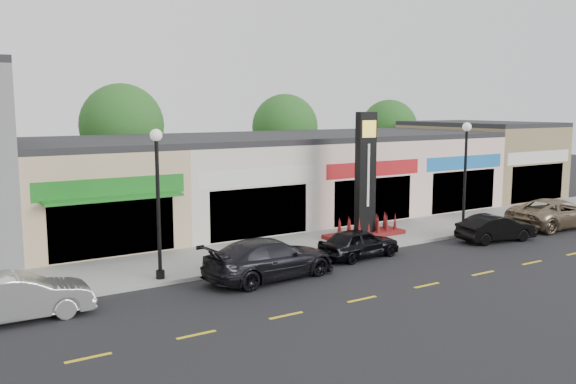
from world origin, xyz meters
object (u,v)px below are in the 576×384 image
pylon_sign (365,193)px  car_gold_suv (556,213)px  lamp_east_near (465,166)px  car_black_conv (496,228)px  car_black_sedan (359,243)px  car_white_van (18,297)px  lamp_west_near (158,189)px  car_dark_sedan (270,259)px

pylon_sign → car_gold_suv: (10.50, -3.17, -1.50)m
lamp_east_near → car_black_conv: bearing=-88.6°
lamp_east_near → car_black_sedan: (-7.53, -1.02, -2.84)m
lamp_east_near → car_black_conv: 3.47m
car_white_van → pylon_sign: bearing=-77.0°
pylon_sign → car_black_sedan: pylon_sign is taller
lamp_east_near → car_gold_suv: lamp_east_near is taller
lamp_east_near → car_gold_suv: bearing=-15.0°
lamp_west_near → car_white_van: (-5.04, -1.51, -2.76)m
pylon_sign → car_dark_sedan: 8.22m
lamp_east_near → car_dark_sedan: size_ratio=1.04×
car_white_van → car_dark_sedan: size_ratio=0.82×
car_dark_sedan → car_gold_suv: car_gold_suv is taller
car_white_van → car_black_conv: (21.09, -0.48, -0.07)m
lamp_west_near → pylon_sign: bearing=8.8°
car_black_conv → car_white_van: bearing=97.4°
lamp_west_near → car_black_sedan: lamp_west_near is taller
car_black_sedan → car_gold_suv: (13.03, -0.46, 0.13)m
lamp_west_near → car_black_sedan: size_ratio=1.46×
lamp_west_near → pylon_sign: size_ratio=0.91×
car_black_conv → car_black_sedan: bearing=91.4°
car_black_conv → car_gold_suv: bearing=-75.8°
pylon_sign → lamp_east_near: bearing=-18.7°
car_gold_suv → pylon_sign: bearing=76.4°
car_dark_sedan → lamp_west_near: bearing=59.8°
pylon_sign → car_black_conv: size_ratio=1.55×
lamp_east_near → car_dark_sedan: bearing=-172.2°
car_white_van → lamp_west_near: bearing=-71.6°
car_white_van → car_gold_suv: 26.55m
car_dark_sedan → car_black_sedan: 4.86m
car_gold_suv → car_black_conv: bearing=98.7°
lamp_east_near → car_black_sedan: size_ratio=1.46×
car_white_van → car_gold_suv: size_ratio=0.78×
lamp_west_near → car_black_sedan: 8.99m
car_gold_suv → lamp_west_near: bearing=89.3°
car_white_van → car_dark_sedan: 8.71m
pylon_sign → car_dark_sedan: bearing=-155.2°
car_dark_sedan → car_black_sedan: (4.81, 0.68, -0.12)m
lamp_east_near → car_black_sedan: 8.11m
car_dark_sedan → car_black_conv: 12.39m
lamp_west_near → car_black_conv: size_ratio=1.41×
car_white_van → car_dark_sedan: bearing=-89.5°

